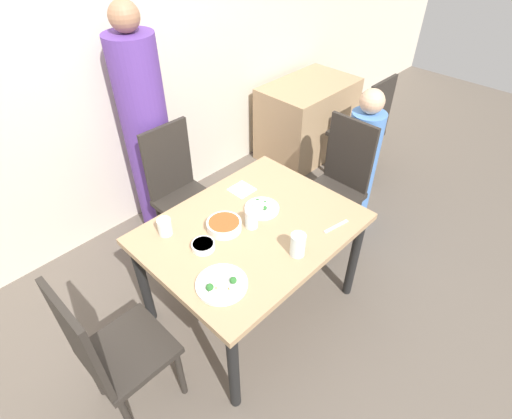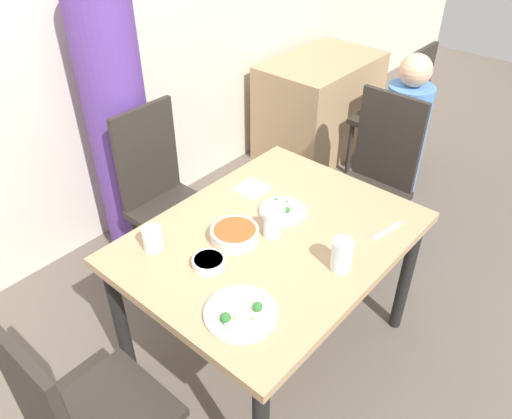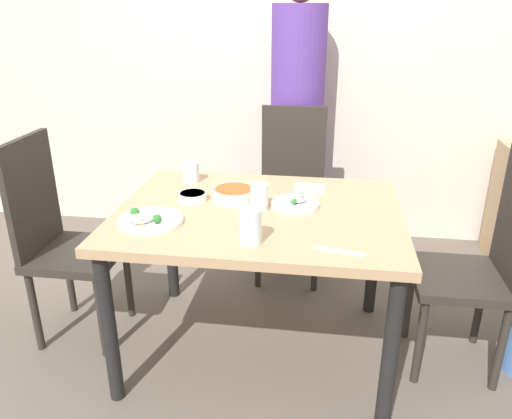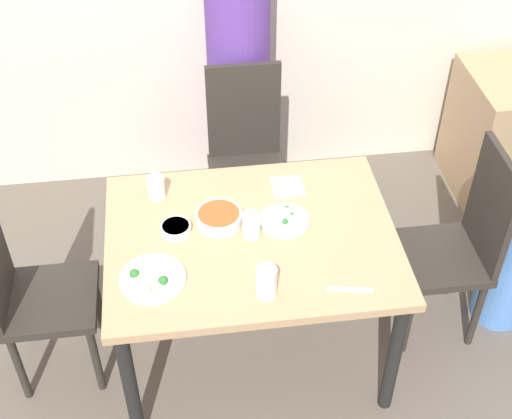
# 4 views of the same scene
# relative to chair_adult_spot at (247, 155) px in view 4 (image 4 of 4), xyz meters

# --- Properties ---
(ground_plane) EXTENTS (10.00, 10.00, 0.00)m
(ground_plane) POSITION_rel_chair_adult_spot_xyz_m (-0.08, -0.82, -0.53)
(ground_plane) COLOR #60564C
(dining_table) EXTENTS (1.22, 0.94, 0.73)m
(dining_table) POSITION_rel_chair_adult_spot_xyz_m (-0.08, -0.82, 0.12)
(dining_table) COLOR tan
(dining_table) RESTS_ON ground_plane
(chair_adult_spot) EXTENTS (0.40, 0.40, 1.00)m
(chair_adult_spot) POSITION_rel_chair_adult_spot_xyz_m (0.00, 0.00, 0.00)
(chair_adult_spot) COLOR #2D2823
(chair_adult_spot) RESTS_ON ground_plane
(chair_child_spot) EXTENTS (0.40, 0.40, 1.00)m
(chair_child_spot) POSITION_rel_chair_adult_spot_xyz_m (0.88, -0.78, 0.00)
(chair_child_spot) COLOR #2D2823
(chair_child_spot) RESTS_ON ground_plane
(chair_empty_left) EXTENTS (0.40, 0.40, 1.00)m
(chair_empty_left) POSITION_rel_chair_adult_spot_xyz_m (-1.03, -0.80, 0.00)
(chair_empty_left) COLOR #2D2823
(chair_empty_left) RESTS_ON ground_plane
(person_adult) EXTENTS (0.33, 0.33, 1.75)m
(person_adult) POSITION_rel_chair_adult_spot_xyz_m (0.00, 0.33, 0.28)
(person_adult) COLOR #5B3893
(person_adult) RESTS_ON ground_plane
(bowl_curry) EXTENTS (0.20, 0.20, 0.05)m
(bowl_curry) POSITION_rel_chair_adult_spot_xyz_m (-0.21, -0.72, 0.23)
(bowl_curry) COLOR silver
(bowl_curry) RESTS_ON dining_table
(plate_rice_adult) EXTENTS (0.21, 0.21, 0.05)m
(plate_rice_adult) POSITION_rel_chair_adult_spot_xyz_m (0.07, -0.75, 0.22)
(plate_rice_adult) COLOR white
(plate_rice_adult) RESTS_ON dining_table
(plate_rice_child) EXTENTS (0.26, 0.26, 0.06)m
(plate_rice_child) POSITION_rel_chair_adult_spot_xyz_m (-0.50, -1.02, 0.21)
(plate_rice_child) COLOR white
(plate_rice_child) RESTS_ON dining_table
(bowl_rice_small) EXTENTS (0.13, 0.13, 0.04)m
(bowl_rice_small) POSITION_rel_chair_adult_spot_xyz_m (-0.39, -0.75, 0.22)
(bowl_rice_small) COLOR white
(bowl_rice_small) RESTS_ON dining_table
(glass_water_tall) EXTENTS (0.08, 0.08, 0.12)m
(glass_water_tall) POSITION_rel_chair_adult_spot_xyz_m (-0.08, -0.82, 0.26)
(glass_water_tall) COLOR silver
(glass_water_tall) RESTS_ON dining_table
(glass_water_short) EXTENTS (0.08, 0.08, 0.14)m
(glass_water_short) POSITION_rel_chair_adult_spot_xyz_m (-0.06, -1.15, 0.27)
(glass_water_short) COLOR silver
(glass_water_short) RESTS_ON dining_table
(glass_water_center) EXTENTS (0.08, 0.08, 0.10)m
(glass_water_center) POSITION_rel_chair_adult_spot_xyz_m (-0.46, -0.51, 0.25)
(glass_water_center) COLOR silver
(glass_water_center) RESTS_ON dining_table
(napkin_folded) EXTENTS (0.14, 0.14, 0.01)m
(napkin_folded) POSITION_rel_chair_adult_spot_xyz_m (0.13, -0.52, 0.20)
(napkin_folded) COLOR white
(napkin_folded) RESTS_ON dining_table
(fork_steel) EXTENTS (0.18, 0.05, 0.01)m
(fork_steel) POSITION_rel_chair_adult_spot_xyz_m (0.26, -1.17, 0.20)
(fork_steel) COLOR silver
(fork_steel) RESTS_ON dining_table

